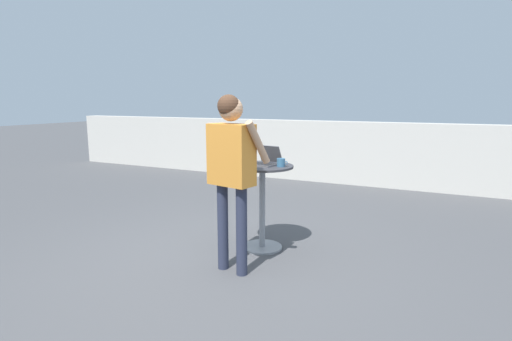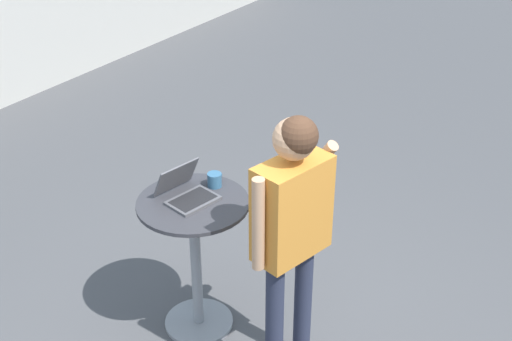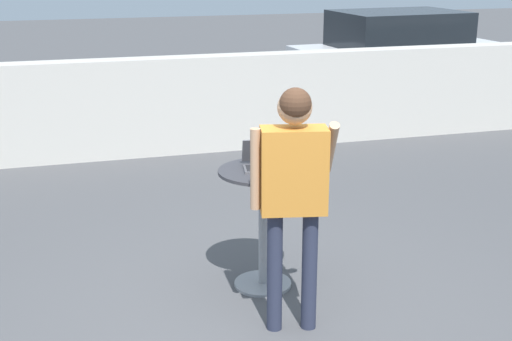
{
  "view_description": "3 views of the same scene",
  "coord_description": "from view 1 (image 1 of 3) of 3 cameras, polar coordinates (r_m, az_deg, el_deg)",
  "views": [
    {
      "loc": [
        2.1,
        -3.44,
        1.71
      ],
      "look_at": [
        0.21,
        0.46,
        0.95
      ],
      "focal_mm": 28.0,
      "sensor_mm": 36.0,
      "label": 1
    },
    {
      "loc": [
        -2.64,
        -1.82,
        3.34
      ],
      "look_at": [
        0.42,
        0.27,
        1.22
      ],
      "focal_mm": 50.0,
      "sensor_mm": 36.0,
      "label": 2
    },
    {
      "loc": [
        -1.31,
        -4.46,
        2.62
      ],
      "look_at": [
        0.07,
        0.28,
        1.09
      ],
      "focal_mm": 50.0,
      "sensor_mm": 36.0,
      "label": 3
    }
  ],
  "objects": [
    {
      "name": "ground_plane",
      "position": [
        4.38,
        -5.23,
        -13.08
      ],
      "size": [
        50.0,
        50.0,
        0.0
      ],
      "primitive_type": "plane",
      "color": "#4C4C4F"
    },
    {
      "name": "pavement_kerb",
      "position": [
        8.55,
        11.43,
        2.61
      ],
      "size": [
        14.14,
        0.35,
        1.28
      ],
      "color": "beige",
      "rests_on": "ground_plane"
    },
    {
      "name": "cafe_table",
      "position": [
        4.59,
        0.9,
        -3.48
      ],
      "size": [
        0.71,
        0.71,
        0.99
      ],
      "color": "gray",
      "rests_on": "ground_plane"
    },
    {
      "name": "laptop",
      "position": [
        4.56,
        1.32,
        1.47
      ],
      "size": [
        0.35,
        0.36,
        0.22
      ],
      "color": "#515156",
      "rests_on": "cafe_table"
    },
    {
      "name": "coffee_mug",
      "position": [
        4.43,
        3.6,
        1.14
      ],
      "size": [
        0.13,
        0.09,
        0.09
      ],
      "color": "#336084",
      "rests_on": "cafe_table"
    },
    {
      "name": "standing_person",
      "position": [
        3.87,
        -3.57,
        1.51
      ],
      "size": [
        0.63,
        0.36,
        1.77
      ],
      "color": "#282D42",
      "rests_on": "ground_plane"
    }
  ]
}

